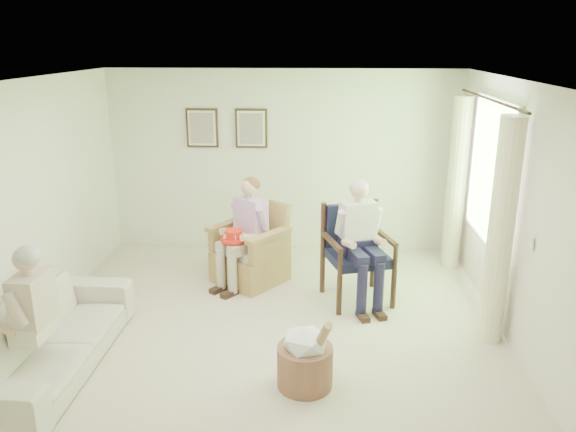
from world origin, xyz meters
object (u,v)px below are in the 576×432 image
object	(u,v)px
person_wicker	(248,226)
hatbox	(305,357)
wicker_armchair	(250,256)
red_hat	(234,237)
person_dark	(359,234)
person_sofa	(27,311)
wood_armchair	(357,249)
sofa	(49,338)

from	to	relation	value
person_wicker	hatbox	world-z (taller)	person_wicker
wicker_armchair	red_hat	bearing A→B (deg)	-81.39
wicker_armchair	person_dark	xyz separation A→B (m)	(1.33, -0.59, 0.54)
person_wicker	person_sofa	world-z (taller)	person_wicker
hatbox	person_dark	bearing A→B (deg)	72.04
wicker_armchair	wood_armchair	xyz separation A→B (m)	(1.33, -0.41, 0.28)
sofa	person_wicker	world-z (taller)	person_wicker
person_dark	person_wicker	bearing A→B (deg)	143.08
wood_armchair	person_sofa	world-z (taller)	person_sofa
sofa	person_wicker	xyz separation A→B (m)	(1.61, 2.03, 0.46)
person_sofa	hatbox	bearing A→B (deg)	95.05
sofa	wicker_armchair	bearing A→B (deg)	-36.58
sofa	hatbox	size ratio (longest dim) A/B	3.05
wood_armchair	hatbox	size ratio (longest dim) A/B	1.52
person_dark	person_sofa	world-z (taller)	person_dark
sofa	red_hat	distance (m)	2.40
sofa	person_sofa	size ratio (longest dim) A/B	1.72
wicker_armchair	person_wicker	bearing A→B (deg)	-52.98
wicker_armchair	sofa	bearing A→B (deg)	-89.56
person_wicker	red_hat	bearing A→B (deg)	-98.43
person_wicker	sofa	bearing A→B (deg)	-91.34
wood_armchair	red_hat	distance (m)	1.50
sofa	person_sofa	bearing A→B (deg)	180.00
sofa	person_wicker	distance (m)	2.63
person_sofa	person_wicker	bearing A→B (deg)	146.37
person_dark	person_sofa	xyz separation A→B (m)	(-2.94, -1.86, -0.11)
wood_armchair	person_dark	distance (m)	0.31
wicker_armchair	person_dark	size ratio (longest dim) A/B	0.71
person_dark	person_sofa	distance (m)	3.49
person_sofa	hatbox	xyz separation A→B (m)	(2.39, 0.16, -0.46)
sofa	red_hat	xyz separation A→B (m)	(1.45, 1.88, 0.36)
wicker_armchair	hatbox	bearing A→B (deg)	-34.11
red_hat	hatbox	distance (m)	2.25
wicker_armchair	person_wicker	size ratio (longest dim) A/B	0.76
wicker_armchair	person_wicker	world-z (taller)	person_wicker
person_dark	red_hat	xyz separation A→B (m)	(-1.49, 0.30, -0.17)
wood_armchair	red_hat	xyz separation A→B (m)	(-1.49, 0.12, 0.08)
sofa	person_dark	distance (m)	3.38
person_sofa	red_hat	distance (m)	2.61
red_hat	person_dark	bearing A→B (deg)	-11.39
person_wicker	red_hat	distance (m)	0.24
wicker_armchair	person_dark	distance (m)	1.55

